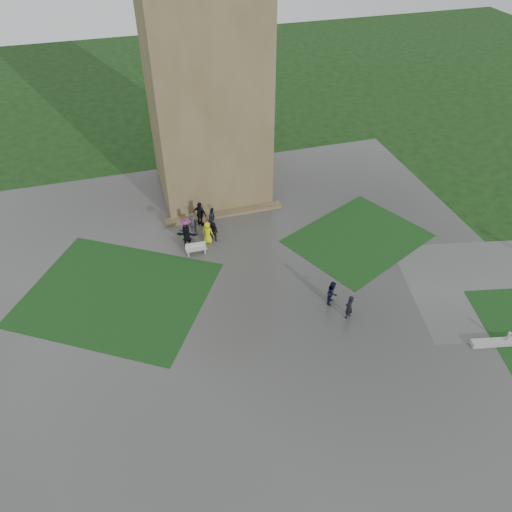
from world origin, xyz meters
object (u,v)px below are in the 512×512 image
object	(u,v)px
bench	(196,248)
pedestrian_near	(349,307)
tower	(205,77)
pedestrian_mid	(333,292)

from	to	relation	value
bench	pedestrian_near	world-z (taller)	pedestrian_near
tower	bench	bearing A→B (deg)	-109.25
tower	pedestrian_near	distance (m)	19.29
tower	pedestrian_mid	size ratio (longest dim) A/B	11.02
bench	pedestrian_mid	world-z (taller)	pedestrian_mid
tower	pedestrian_near	world-z (taller)	tower
pedestrian_mid	tower	bearing A→B (deg)	51.98
bench	pedestrian_mid	xyz separation A→B (m)	(7.06, -7.04, 0.39)
bench	pedestrian_near	distance (m)	11.32
tower	bench	size ratio (longest dim) A/B	12.60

